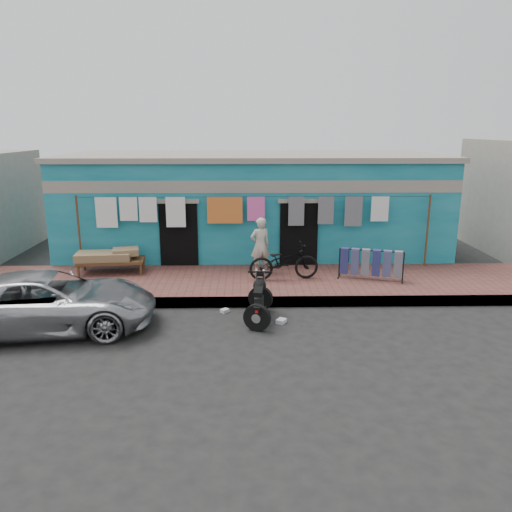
{
  "coord_description": "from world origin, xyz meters",
  "views": [
    {
      "loc": [
        -0.24,
        -9.77,
        4.16
      ],
      "look_at": [
        0.0,
        2.0,
        1.15
      ],
      "focal_mm": 35.0,
      "sensor_mm": 36.0,
      "label": 1
    }
  ],
  "objects": [
    {
      "name": "litter_a",
      "position": [
        -0.75,
        1.2,
        0.04
      ],
      "size": [
        0.22,
        0.22,
        0.08
      ],
      "primitive_type": "cube",
      "rotation": [
        0.0,
        0.0,
        0.74
      ],
      "color": "silver",
      "rests_on": "ground"
    },
    {
      "name": "sidewalk",
      "position": [
        0.0,
        3.0,
        0.12
      ],
      "size": [
        28.0,
        3.0,
        0.25
      ],
      "primitive_type": "cube",
      "color": "brown",
      "rests_on": "ground"
    },
    {
      "name": "ground",
      "position": [
        0.0,
        0.0,
        0.0
      ],
      "size": [
        80.0,
        80.0,
        0.0
      ],
      "primitive_type": "plane",
      "color": "black",
      "rests_on": "ground"
    },
    {
      "name": "charpoy",
      "position": [
        -4.0,
        3.75,
        0.57
      ],
      "size": [
        2.04,
        1.22,
        0.64
      ],
      "primitive_type": null,
      "rotation": [
        0.0,
        0.0,
        0.09
      ],
      "color": "brown",
      "rests_on": "sidewalk"
    },
    {
      "name": "seated_person",
      "position": [
        0.15,
        3.65,
        1.03
      ],
      "size": [
        0.66,
        0.55,
        1.56
      ],
      "primitive_type": "imported",
      "rotation": [
        0.0,
        0.0,
        3.5
      ],
      "color": "beige",
      "rests_on": "sidewalk"
    },
    {
      "name": "bicycle",
      "position": [
        0.76,
        3.0,
        0.85
      ],
      "size": [
        1.91,
        0.88,
        1.19
      ],
      "primitive_type": "imported",
      "rotation": [
        0.0,
        0.0,
        1.7
      ],
      "color": "black",
      "rests_on": "sidewalk"
    },
    {
      "name": "car",
      "position": [
        -4.42,
        0.25,
        0.64
      ],
      "size": [
        4.77,
        2.65,
        1.28
      ],
      "primitive_type": "imported",
      "rotation": [
        0.0,
        0.0,
        1.7
      ],
      "color": "#AAAAAE",
      "rests_on": "ground"
    },
    {
      "name": "curb",
      "position": [
        0.0,
        1.55,
        0.12
      ],
      "size": [
        28.0,
        0.1,
        0.25
      ],
      "primitive_type": "cube",
      "color": "gray",
      "rests_on": "ground"
    },
    {
      "name": "litter_c",
      "position": [
        0.53,
        0.52,
        0.04
      ],
      "size": [
        0.26,
        0.28,
        0.09
      ],
      "primitive_type": "cube",
      "rotation": [
        0.0,
        0.0,
        1.05
      ],
      "color": "silver",
      "rests_on": "ground"
    },
    {
      "name": "litter_b",
      "position": [
        -0.01,
        1.2,
        0.04
      ],
      "size": [
        0.18,
        0.18,
        0.07
      ],
      "primitive_type": "cube",
      "rotation": [
        0.0,
        0.0,
        0.74
      ],
      "color": "silver",
      "rests_on": "ground"
    },
    {
      "name": "clothesline",
      "position": [
        -0.48,
        4.25,
        1.82
      ],
      "size": [
        10.06,
        0.06,
        2.1
      ],
      "color": "brown",
      "rests_on": "sidewalk"
    },
    {
      "name": "jeans_rack",
      "position": [
        3.08,
        2.96,
        0.67
      ],
      "size": [
        1.95,
        1.32,
        0.84
      ],
      "primitive_type": null,
      "rotation": [
        0.0,
        0.0,
        -0.29
      ],
      "color": "black",
      "rests_on": "sidewalk"
    },
    {
      "name": "building",
      "position": [
        -0.0,
        6.99,
        1.69
      ],
      "size": [
        12.2,
        5.2,
        3.36
      ],
      "color": "#136D7F",
      "rests_on": "ground"
    },
    {
      "name": "motorcycle",
      "position": [
        0.04,
        0.71,
        0.5
      ],
      "size": [
        0.83,
        1.66,
        1.01
      ],
      "primitive_type": null,
      "rotation": [
        0.0,
        0.0,
        -0.09
      ],
      "color": "black",
      "rests_on": "ground"
    }
  ]
}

